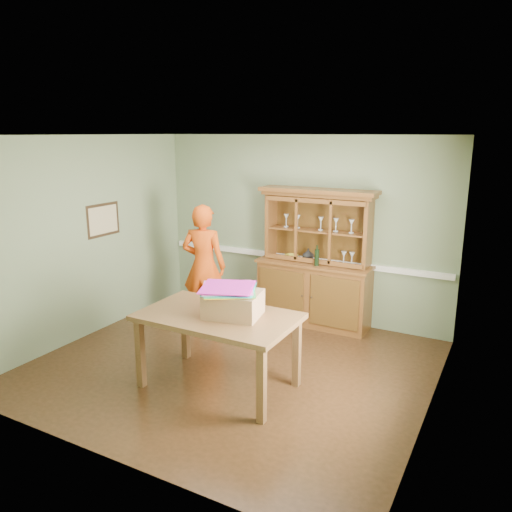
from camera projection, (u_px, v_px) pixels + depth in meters
The scene contains 14 objects.
floor at pixel (232, 366), 5.99m from camera, with size 4.50×4.50×0.00m, color #4A2C17.
ceiling at pixel (229, 135), 5.34m from camera, with size 4.50×4.50×0.00m, color white.
wall_back at pixel (300, 228), 7.38m from camera, with size 4.50×4.50×0.00m, color gray.
wall_left at pixel (87, 238), 6.70m from camera, with size 4.00×4.00×0.00m, color gray.
wall_right at pixel (438, 285), 4.63m from camera, with size 4.00×4.00×0.00m, color gray.
wall_front at pixel (100, 311), 3.96m from camera, with size 4.50×4.50×0.00m, color gray.
chair_rail at pixel (299, 258), 7.46m from camera, with size 4.41×0.05×0.08m, color white.
framed_map at pixel (104, 220), 6.90m from camera, with size 0.03×0.60×0.46m.
window_panel at pixel (431, 277), 4.35m from camera, with size 0.03×0.96×1.36m.
china_hutch at pixel (315, 277), 7.19m from camera, with size 1.68×0.55×1.97m.
dining_table at pixel (218, 323), 5.35m from camera, with size 1.67×1.01×0.84m.
cardboard_box at pixel (233, 304), 5.26m from camera, with size 0.56×0.45×0.26m, color #A27353.
kite_stack at pixel (229, 289), 5.24m from camera, with size 0.70×0.70×0.05m.
person at pixel (204, 266), 7.09m from camera, with size 0.64×0.42×1.77m, color #E64D0E.
Camera 1 is at (2.86, -4.70, 2.73)m, focal length 35.00 mm.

